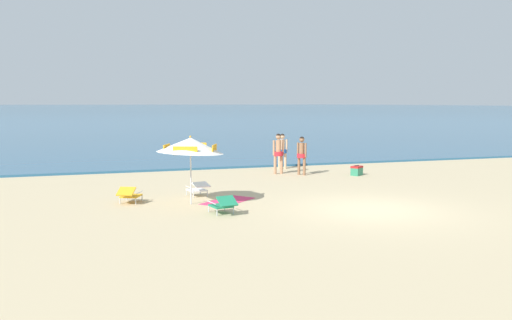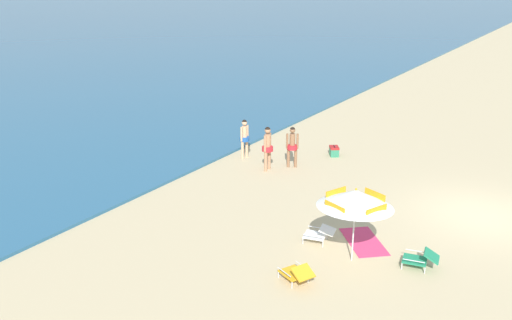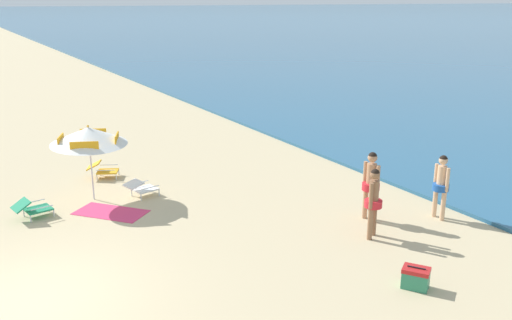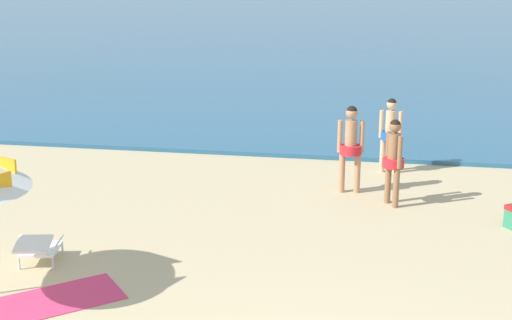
{
  "view_description": "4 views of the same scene",
  "coord_description": "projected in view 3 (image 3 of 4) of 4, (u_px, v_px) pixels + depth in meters",
  "views": [
    {
      "loc": [
        -7.57,
        -12.85,
        3.03
      ],
      "look_at": [
        -1.94,
        4.78,
        0.99
      ],
      "focal_mm": 36.48,
      "sensor_mm": 36.0,
      "label": 1
    },
    {
      "loc": [
        -16.95,
        -2.29,
        7.22
      ],
      "look_at": [
        -2.76,
        6.63,
        1.46
      ],
      "focal_mm": 38.28,
      "sensor_mm": 36.0,
      "label": 2
    },
    {
      "loc": [
        9.58,
        -0.77,
        5.23
      ],
      "look_at": [
        -2.65,
        6.23,
        1.09
      ],
      "focal_mm": 38.64,
      "sensor_mm": 36.0,
      "label": 3
    },
    {
      "loc": [
        0.57,
        -5.18,
        4.23
      ],
      "look_at": [
        -1.38,
        5.5,
        1.23
      ],
      "focal_mm": 48.42,
      "sensor_mm": 36.0,
      "label": 4
    }
  ],
  "objects": [
    {
      "name": "cooler_box",
      "position": [
        416.0,
        278.0,
        10.31
      ],
      "size": [
        0.61,
        0.57,
        0.43
      ],
      "color": "#2D7F5B",
      "rests_on": "ground"
    },
    {
      "name": "beach_towel",
      "position": [
        111.0,
        212.0,
        13.99
      ],
      "size": [
        1.95,
        1.86,
        0.01
      ],
      "primitive_type": "cube",
      "rotation": [
        0.0,
        0.0,
        2.29
      ],
      "color": "#DB3866",
      "rests_on": "ground"
    },
    {
      "name": "person_wading_in",
      "position": [
        374.0,
        198.0,
        12.29
      ],
      "size": [
        0.4,
        0.43,
        1.63
      ],
      "color": "#8C6042",
      "rests_on": "ground"
    },
    {
      "name": "lounge_chair_facing_sea",
      "position": [
        103.0,
        169.0,
        16.64
      ],
      "size": [
        0.85,
        1.02,
        0.52
      ],
      "color": "gold",
      "rests_on": "ground"
    },
    {
      "name": "lounge_chair_beside_umbrella",
      "position": [
        32.0,
        208.0,
        13.57
      ],
      "size": [
        0.69,
        0.97,
        0.52
      ],
      "color": "#1E7F56",
      "rests_on": "ground"
    },
    {
      "name": "lounge_chair_under_umbrella",
      "position": [
        141.0,
        187.0,
        15.01
      ],
      "size": [
        0.7,
        0.95,
        0.49
      ],
      "color": "white",
      "rests_on": "ground"
    },
    {
      "name": "person_standing_beside",
      "position": [
        441.0,
        182.0,
        13.37
      ],
      "size": [
        0.48,
        0.4,
        1.62
      ],
      "color": "#D8A87F",
      "rests_on": "ground"
    },
    {
      "name": "ground_plane",
      "position": [
        27.0,
        304.0,
        9.82
      ],
      "size": [
        800.0,
        800.0,
        0.0
      ],
      "primitive_type": "plane",
      "color": "tan"
    },
    {
      "name": "beach_umbrella_striped_main",
      "position": [
        89.0,
        136.0,
        14.41
      ],
      "size": [
        2.14,
        2.12,
        2.06
      ],
      "color": "silver",
      "rests_on": "ground"
    },
    {
      "name": "person_standing_near_shore",
      "position": [
        371.0,
        181.0,
        13.25
      ],
      "size": [
        0.51,
        0.42,
        1.73
      ],
      "color": "tan",
      "rests_on": "ground"
    }
  ]
}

